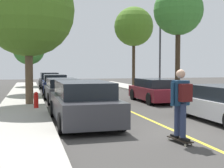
# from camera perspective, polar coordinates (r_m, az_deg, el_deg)

# --- Properties ---
(ground) EXTENTS (80.00, 80.00, 0.00)m
(ground) POSITION_cam_1_polar(r_m,az_deg,el_deg) (9.42, 12.01, -8.73)
(ground) COLOR #3D3A38
(sidewalk_left) EXTENTS (2.10, 56.00, 0.14)m
(sidewalk_left) POSITION_cam_1_polar(r_m,az_deg,el_deg) (8.41, -17.20, -9.76)
(sidewalk_left) COLOR #ADA89E
(sidewalk_left) RESTS_ON ground
(center_line) EXTENTS (0.12, 39.20, 0.01)m
(center_line) POSITION_cam_1_polar(r_m,az_deg,el_deg) (13.05, 3.96, -5.30)
(center_line) COLOR gold
(center_line) RESTS_ON ground
(parked_car_left_nearest) EXTENTS (1.99, 4.58, 1.44)m
(parked_car_left_nearest) POSITION_cam_1_polar(r_m,az_deg,el_deg) (10.59, -5.38, -3.39)
(parked_car_left_nearest) COLOR #38383D
(parked_car_left_nearest) RESTS_ON ground
(parked_car_left_near) EXTENTS (1.91, 4.16, 1.28)m
(parked_car_left_near) POSITION_cam_1_polar(r_m,az_deg,el_deg) (17.20, -9.13, -1.11)
(parked_car_left_near) COLOR #38383D
(parked_car_left_near) RESTS_ON ground
(parked_car_left_far) EXTENTS (1.89, 4.34, 1.37)m
(parked_car_left_far) POSITION_cam_1_polar(r_m,az_deg,el_deg) (22.60, -10.56, -0.02)
(parked_car_left_far) COLOR navy
(parked_car_left_far) RESTS_ON ground
(parked_car_left_farthest) EXTENTS (1.84, 4.04, 1.38)m
(parked_car_left_farthest) POSITION_cam_1_polar(r_m,az_deg,el_deg) (29.02, -11.56, 0.70)
(parked_car_left_farthest) COLOR #38383D
(parked_car_left_farthest) RESTS_ON ground
(parked_car_right_near) EXTENTS (1.92, 4.05, 1.27)m
(parked_car_right_near) POSITION_cam_1_polar(r_m,az_deg,el_deg) (17.00, 8.05, -1.16)
(parked_car_right_near) COLOR maroon
(parked_car_right_near) RESTS_ON ground
(street_tree_left_nearest) EXTENTS (4.44, 4.44, 6.74)m
(street_tree_left_nearest) POSITION_cam_1_polar(r_m,az_deg,el_deg) (15.60, -15.29, 13.10)
(street_tree_left_nearest) COLOR brown
(street_tree_left_nearest) RESTS_ON sidewalk_left
(street_tree_left_near) EXTENTS (3.31, 3.31, 5.79)m
(street_tree_left_near) POSITION_cam_1_polar(r_m,az_deg,el_deg) (22.01, -15.21, 9.15)
(street_tree_left_near) COLOR brown
(street_tree_left_near) RESTS_ON sidewalk_left
(street_tree_left_far) EXTENTS (2.92, 2.92, 4.89)m
(street_tree_left_far) POSITION_cam_1_polar(r_m,az_deg,el_deg) (29.83, -15.16, 6.22)
(street_tree_left_far) COLOR brown
(street_tree_left_far) RESTS_ON sidewalk_left
(street_tree_right_nearest) EXTENTS (2.88, 2.88, 6.52)m
(street_tree_right_nearest) POSITION_cam_1_polar(r_m,az_deg,el_deg) (18.80, 12.18, 13.08)
(street_tree_right_nearest) COLOR #3D2D1E
(street_tree_right_nearest) RESTS_ON sidewalk_right
(street_tree_right_near) EXTENTS (3.25, 3.25, 6.75)m
(street_tree_right_near) POSITION_cam_1_polar(r_m,az_deg,el_deg) (26.03, 4.05, 10.53)
(street_tree_right_near) COLOR #3D2D1E
(street_tree_right_near) RESTS_ON sidewalk_right
(fire_hydrant) EXTENTS (0.20, 0.20, 0.70)m
(fire_hydrant) POSITION_cam_1_polar(r_m,az_deg,el_deg) (13.82, -13.90, -2.89)
(fire_hydrant) COLOR #B2140F
(fire_hydrant) RESTS_ON sidewalk_left
(streetlamp) EXTENTS (0.36, 0.24, 5.80)m
(streetlamp) POSITION_cam_1_polar(r_m,az_deg,el_deg) (20.80, 8.90, 7.36)
(streetlamp) COLOR #38383D
(streetlamp) RESTS_ON sidewalk_right
(skateboard) EXTENTS (0.36, 0.87, 0.10)m
(skateboard) POSITION_cam_1_polar(r_m,az_deg,el_deg) (8.14, 12.46, -10.01)
(skateboard) COLOR black
(skateboard) RESTS_ON ground
(skateboarder) EXTENTS (0.59, 0.71, 1.77)m
(skateboarder) POSITION_cam_1_polar(r_m,az_deg,el_deg) (7.94, 12.70, -2.85)
(skateboarder) COLOR black
(skateboarder) RESTS_ON skateboard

